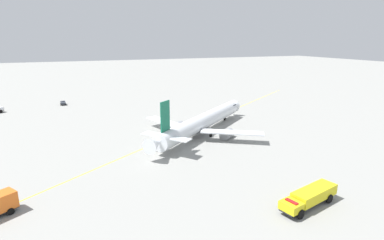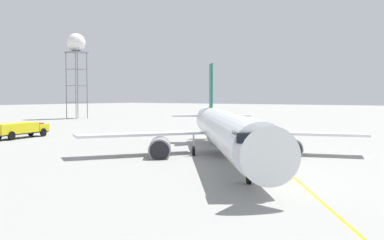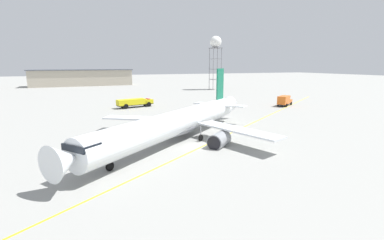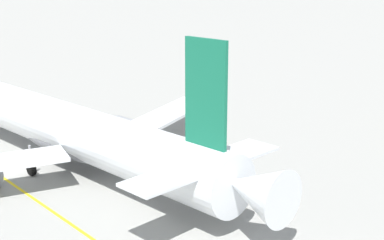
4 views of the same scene
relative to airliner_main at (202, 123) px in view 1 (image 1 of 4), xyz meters
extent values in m
plane|color=gray|center=(1.48, -3.86, -2.92)|extent=(600.00, 600.00, 0.00)
cylinder|color=silver|center=(-0.40, -0.32, 0.22)|extent=(33.17, 27.52, 4.02)
cone|color=silver|center=(-16.68, -13.25, 0.22)|extent=(4.72, 4.86, 3.82)
cone|color=silver|center=(16.11, 12.80, 0.52)|extent=(5.26, 5.16, 3.42)
cube|color=black|center=(-14.95, -11.88, 1.13)|extent=(4.00, 4.17, 0.70)
ellipsoid|color=slate|center=(1.13, 0.90, -0.88)|extent=(13.29, 11.60, 2.21)
cube|color=#146B4C|center=(13.10, 10.40, 5.47)|extent=(2.65, 2.18, 6.48)
cube|color=silver|center=(15.15, 7.82, 1.02)|extent=(5.14, 5.53, 0.20)
cube|color=silver|center=(11.04, 12.99, 1.02)|extent=(5.14, 5.53, 0.20)
cube|color=silver|center=(7.80, -5.96, -0.48)|extent=(7.97, 15.26, 0.28)
cube|color=silver|center=(-4.04, 8.95, -0.48)|extent=(14.47, 10.73, 0.28)
cylinder|color=gray|center=(4.73, -5.52, -1.97)|extent=(4.60, 4.37, 2.47)
cylinder|color=black|center=(3.16, -6.77, -1.97)|extent=(1.43, 1.74, 2.10)
cylinder|color=gray|center=(-4.31, 5.86, -1.97)|extent=(4.60, 4.37, 2.47)
cylinder|color=black|center=(-5.88, 4.61, -1.97)|extent=(1.43, 1.74, 2.10)
cylinder|color=#9EA0A5|center=(-12.06, -9.58, -1.43)|extent=(0.20, 0.20, 1.89)
cylinder|color=black|center=(-12.06, -9.58, -2.37)|extent=(1.05, 0.92, 1.10)
cylinder|color=#9EA0A5|center=(3.25, -1.77, -1.43)|extent=(0.20, 0.20, 1.89)
cylinder|color=black|center=(3.25, -1.77, -2.37)|extent=(1.05, 0.92, 1.10)
cylinder|color=#9EA0A5|center=(-0.99, 3.57, -1.43)|extent=(0.20, 0.20, 1.89)
cylinder|color=black|center=(-0.99, 3.57, -2.37)|extent=(1.05, 0.92, 1.10)
cube|color=#232326|center=(33.68, -53.20, -2.50)|extent=(1.63, 3.92, 0.20)
cube|color=#2D333D|center=(33.76, -54.54, -2.05)|extent=(1.73, 1.25, 0.70)
cube|color=black|center=(33.78, -55.02, -1.94)|extent=(1.40, 0.16, 0.39)
cube|color=#2D333D|center=(33.64, -52.52, -2.10)|extent=(1.81, 2.58, 0.60)
cylinder|color=black|center=(34.59, -54.49, -2.60)|extent=(0.32, 0.65, 0.64)
cylinder|color=black|center=(32.92, -54.59, -2.60)|extent=(0.32, 0.65, 0.64)
cylinder|color=black|center=(34.44, -51.92, -2.60)|extent=(0.32, 0.65, 0.64)
cylinder|color=black|center=(32.78, -52.02, -2.60)|extent=(0.32, 0.65, 0.64)
cube|color=#232326|center=(0.09, 38.91, -2.12)|extent=(10.98, 4.74, 0.20)
cube|color=yellow|center=(4.15, 39.89, -1.42)|extent=(2.96, 3.17, 1.20)
cube|color=black|center=(5.22, 40.15, -1.24)|extent=(0.61, 2.21, 0.67)
cube|color=yellow|center=(-1.17, 38.61, -1.22)|extent=(8.55, 4.52, 1.60)
cube|color=red|center=(4.15, 39.89, -0.72)|extent=(1.02, 1.97, 0.16)
cylinder|color=black|center=(3.43, 41.10, -2.22)|extent=(1.43, 0.60, 1.40)
cylinder|color=black|center=(4.06, 38.49, -2.22)|extent=(1.43, 0.60, 1.40)
cylinder|color=black|center=(-3.57, 39.41, -2.22)|extent=(1.43, 0.60, 1.40)
cylinder|color=black|center=(-2.94, 36.80, -2.22)|extent=(1.43, 0.60, 1.40)
cube|color=black|center=(53.03, -48.61, -1.45)|extent=(1.44, 1.77, 0.62)
cylinder|color=black|center=(53.13, -46.85, -2.37)|extent=(1.03, 0.90, 1.10)
cylinder|color=black|center=(40.57, 24.68, -2.42)|extent=(0.99, 0.78, 1.00)
cylinder|color=black|center=(41.92, 22.59, -2.42)|extent=(0.99, 0.78, 1.00)
cube|color=yellow|center=(2.14, -4.81, -2.91)|extent=(133.05, 91.28, 0.01)
camera|label=1|loc=(31.36, 69.62, 21.07)|focal=28.42mm
camera|label=2|loc=(-42.68, -26.06, 3.92)|focal=41.81mm
camera|label=3|loc=(-14.65, -42.14, 9.60)|focal=25.81mm
camera|label=4|loc=(44.00, 5.98, 12.53)|focal=51.05mm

